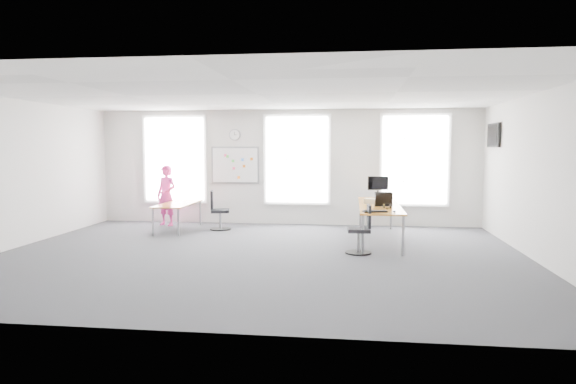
# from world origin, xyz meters

# --- Properties ---
(floor) EXTENTS (10.00, 10.00, 0.00)m
(floor) POSITION_xyz_m (0.00, 0.00, 0.00)
(floor) COLOR #28282D
(floor) RESTS_ON ground
(ceiling) EXTENTS (10.00, 10.00, 0.00)m
(ceiling) POSITION_xyz_m (0.00, 0.00, 3.00)
(ceiling) COLOR white
(ceiling) RESTS_ON ground
(wall_back) EXTENTS (10.00, 0.00, 10.00)m
(wall_back) POSITION_xyz_m (0.00, 4.00, 1.50)
(wall_back) COLOR silver
(wall_back) RESTS_ON ground
(wall_front) EXTENTS (10.00, 0.00, 10.00)m
(wall_front) POSITION_xyz_m (0.00, -4.00, 1.50)
(wall_front) COLOR silver
(wall_front) RESTS_ON ground
(wall_left) EXTENTS (0.00, 10.00, 10.00)m
(wall_left) POSITION_xyz_m (-5.00, 0.00, 1.50)
(wall_left) COLOR silver
(wall_left) RESTS_ON ground
(wall_right) EXTENTS (0.00, 10.00, 10.00)m
(wall_right) POSITION_xyz_m (5.00, 0.00, 1.50)
(wall_right) COLOR silver
(wall_right) RESTS_ON ground
(window_left) EXTENTS (1.60, 0.06, 2.20)m
(window_left) POSITION_xyz_m (-3.00, 3.97, 1.70)
(window_left) COLOR white
(window_left) RESTS_ON wall_back
(window_mid) EXTENTS (1.60, 0.06, 2.20)m
(window_mid) POSITION_xyz_m (0.30, 3.97, 1.70)
(window_mid) COLOR white
(window_mid) RESTS_ON wall_back
(window_right) EXTENTS (1.60, 0.06, 2.20)m
(window_right) POSITION_xyz_m (3.30, 3.97, 1.70)
(window_right) COLOR white
(window_right) RESTS_ON wall_back
(desk_right) EXTENTS (0.87, 3.26, 0.79)m
(desk_right) POSITION_xyz_m (2.32, 1.87, 0.74)
(desk_right) COLOR #C48A2A
(desk_right) RESTS_ON ground
(desk_left) EXTENTS (0.73, 1.81, 0.66)m
(desk_left) POSITION_xyz_m (-2.49, 2.69, 0.61)
(desk_left) COLOR #C48A2A
(desk_left) RESTS_ON ground
(chair_right) EXTENTS (0.50, 0.50, 0.94)m
(chair_right) POSITION_xyz_m (1.93, 0.46, 0.41)
(chair_right) COLOR black
(chair_right) RESTS_ON ground
(chair_left) EXTENTS (0.52, 0.52, 0.97)m
(chair_left) POSITION_xyz_m (-1.53, 2.86, 0.42)
(chair_left) COLOR black
(chair_left) RESTS_ON ground
(person) EXTENTS (0.66, 0.55, 1.56)m
(person) POSITION_xyz_m (-3.03, 3.37, 0.78)
(person) COLOR #F03594
(person) RESTS_ON ground
(whiteboard) EXTENTS (1.20, 0.03, 0.90)m
(whiteboard) POSITION_xyz_m (-1.35, 3.97, 1.55)
(whiteboard) COLOR white
(whiteboard) RESTS_ON wall_back
(wall_clock) EXTENTS (0.30, 0.04, 0.30)m
(wall_clock) POSITION_xyz_m (-1.35, 3.97, 2.35)
(wall_clock) COLOR gray
(wall_clock) RESTS_ON wall_back
(tv) EXTENTS (0.06, 0.90, 0.55)m
(tv) POSITION_xyz_m (4.95, 3.00, 2.30)
(tv) COLOR black
(tv) RESTS_ON wall_right
(keyboard) EXTENTS (0.49, 0.27, 0.02)m
(keyboard) POSITION_xyz_m (2.18, 0.54, 0.80)
(keyboard) COLOR black
(keyboard) RESTS_ON desk_right
(mouse) EXTENTS (0.09, 0.12, 0.04)m
(mouse) POSITION_xyz_m (2.54, 0.53, 0.81)
(mouse) COLOR black
(mouse) RESTS_ON desk_right
(lens_cap) EXTENTS (0.06, 0.06, 0.01)m
(lens_cap) POSITION_xyz_m (2.44, 1.04, 0.80)
(lens_cap) COLOR black
(lens_cap) RESTS_ON desk_right
(headphones) EXTENTS (0.17, 0.09, 0.10)m
(headphones) POSITION_xyz_m (2.44, 1.20, 0.84)
(headphones) COLOR black
(headphones) RESTS_ON desk_right
(laptop_sleeve) EXTENTS (0.38, 0.29, 0.30)m
(laptop_sleeve) POSITION_xyz_m (2.39, 1.47, 0.94)
(laptop_sleeve) COLOR black
(laptop_sleeve) RESTS_ON desk_right
(paper_stack) EXTENTS (0.37, 0.31, 0.11)m
(paper_stack) POSITION_xyz_m (2.17, 1.99, 0.85)
(paper_stack) COLOR beige
(paper_stack) RESTS_ON desk_right
(monitor) EXTENTS (0.49, 0.20, 0.54)m
(monitor) POSITION_xyz_m (2.35, 3.01, 1.12)
(monitor) COLOR black
(monitor) RESTS_ON desk_right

